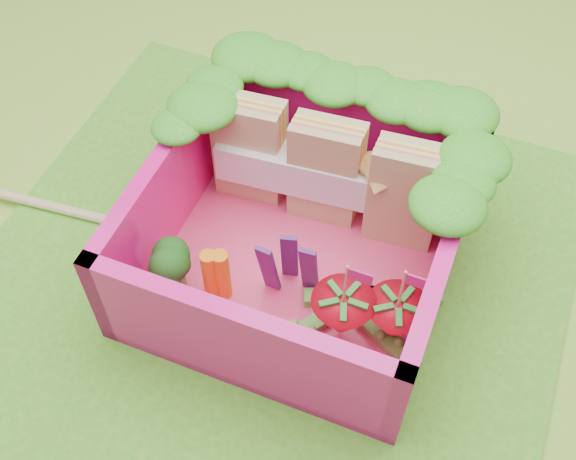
% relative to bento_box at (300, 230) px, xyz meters
% --- Properties ---
extents(ground, '(14.00, 14.00, 0.00)m').
position_rel_bento_box_xyz_m(ground, '(-0.11, -0.12, -0.31)').
color(ground, '#85CD39').
rests_on(ground, ground).
extents(placemat, '(2.60, 2.60, 0.03)m').
position_rel_bento_box_xyz_m(placemat, '(-0.11, -0.12, -0.29)').
color(placemat, '#4FAD27').
rests_on(placemat, ground).
extents(bento_floor, '(1.30, 1.30, 0.05)m').
position_rel_bento_box_xyz_m(bento_floor, '(0.00, -0.00, -0.25)').
color(bento_floor, '#EA3B6E').
rests_on(bento_floor, placemat).
extents(bento_box, '(1.30, 1.30, 0.55)m').
position_rel_bento_box_xyz_m(bento_box, '(0.00, 0.00, 0.00)').
color(bento_box, '#FF158A').
rests_on(bento_box, placemat).
extents(lettuce_ruffle, '(1.43, 0.77, 0.11)m').
position_rel_bento_box_xyz_m(lettuce_ruffle, '(-0.00, 0.46, 0.33)').
color(lettuce_ruffle, '#24961B').
rests_on(lettuce_ruffle, bento_box).
extents(sandwich_stack, '(1.06, 0.25, 0.56)m').
position_rel_bento_box_xyz_m(sandwich_stack, '(0.01, 0.32, 0.05)').
color(sandwich_stack, tan).
rests_on(sandwich_stack, bento_floor).
extents(broccoli, '(0.31, 0.31, 0.27)m').
position_rel_bento_box_xyz_m(broccoli, '(-0.46, -0.34, -0.03)').
color(broccoli, '#6B9548').
rests_on(broccoli, bento_floor).
extents(carrot_sticks, '(0.12, 0.09, 0.29)m').
position_rel_bento_box_xyz_m(carrot_sticks, '(-0.26, -0.29, -0.08)').
color(carrot_sticks, orange).
rests_on(carrot_sticks, bento_floor).
extents(purple_wedges, '(0.23, 0.12, 0.38)m').
position_rel_bento_box_xyz_m(purple_wedges, '(0.01, -0.16, -0.04)').
color(purple_wedges, '#471B60').
rests_on(purple_wedges, bento_floor).
extents(strawberry_left, '(0.26, 0.26, 0.50)m').
position_rel_bento_box_xyz_m(strawberry_left, '(0.29, -0.29, -0.09)').
color(strawberry_left, red).
rests_on(strawberry_left, bento_floor).
extents(strawberry_right, '(0.25, 0.25, 0.49)m').
position_rel_bento_box_xyz_m(strawberry_right, '(0.50, -0.22, -0.09)').
color(strawberry_right, red).
rests_on(strawberry_right, bento_floor).
extents(snap_peas, '(0.63, 0.57, 0.05)m').
position_rel_bento_box_xyz_m(snap_peas, '(0.35, -0.19, -0.20)').
color(snap_peas, green).
rests_on(snap_peas, bento_floor).
extents(chopsticks, '(2.04, 0.24, 0.04)m').
position_rel_bento_box_xyz_m(chopsticks, '(-1.23, -0.13, -0.25)').
color(chopsticks, '#E4C77D').
rests_on(chopsticks, placemat).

